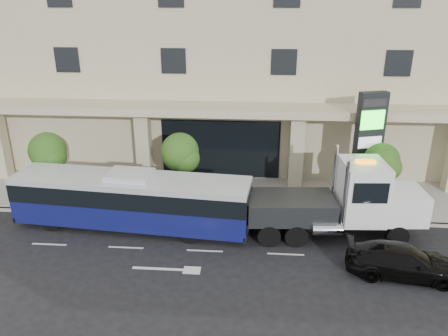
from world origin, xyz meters
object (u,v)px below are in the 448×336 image
object	(u,v)px
city_bus	(132,199)
signage_pylon	(368,147)
black_sedan	(403,261)
tow_truck	(343,203)

from	to	relation	value
city_bus	signage_pylon	size ratio (longest dim) A/B	1.94
city_bus	black_sedan	xyz separation A→B (m)	(13.33, -3.48, -0.92)
city_bus	tow_truck	xyz separation A→B (m)	(11.13, -0.07, 0.27)
black_sedan	signage_pylon	world-z (taller)	signage_pylon
city_bus	black_sedan	distance (m)	13.81
city_bus	tow_truck	distance (m)	11.14
city_bus	black_sedan	world-z (taller)	city_bus
tow_truck	signage_pylon	size ratio (longest dim) A/B	1.54
tow_truck	black_sedan	size ratio (longest dim) A/B	2.05
black_sedan	city_bus	bearing A→B (deg)	82.48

